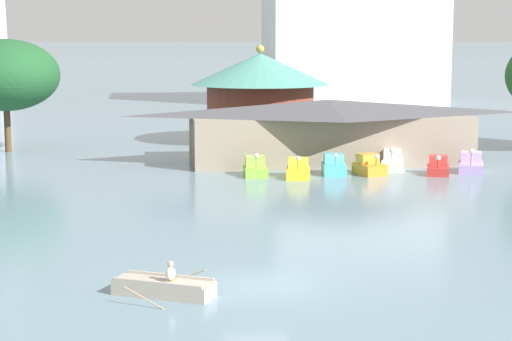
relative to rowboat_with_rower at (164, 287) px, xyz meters
name	(u,v)px	position (x,y,z in m)	size (l,w,h in m)	color
ground_plane	(257,286)	(3.45, 0.74, -0.30)	(2000.00, 2000.00, 0.00)	slate
rowboat_with_rower	(164,287)	(0.00, 0.00, 0.00)	(3.79, 3.51, 1.44)	#ADA393
pedal_boat_lime	(255,168)	(6.60, 26.70, 0.20)	(1.59, 2.59, 1.63)	#8CCC3F
pedal_boat_yellow	(298,170)	(9.30, 25.64, 0.19)	(2.01, 3.05, 1.58)	yellow
pedal_boat_cyan	(334,166)	(11.88, 26.66, 0.24)	(1.74, 2.47, 1.54)	#4CB7CC
pedal_boat_orange	(369,166)	(14.19, 26.28, 0.24)	(2.04, 2.55, 1.48)	orange
pedal_boat_white	(392,162)	(16.27, 28.00, 0.25)	(2.22, 3.16, 1.72)	white
pedal_boat_red	(438,167)	(18.78, 25.77, 0.19)	(2.15, 2.74, 1.41)	red
pedal_boat_lavender	(471,164)	(21.36, 26.61, 0.22)	(2.49, 3.22, 1.73)	#B299D8
boathouse	(328,129)	(12.68, 32.64, 2.06)	(21.48, 8.96, 4.54)	gray
green_roof_pavilion	(260,93)	(9.23, 44.60, 4.00)	(11.87, 11.87, 8.35)	brown
shoreline_tree_tall_left	(5,75)	(-11.40, 41.11, 5.76)	(8.51, 8.51, 8.89)	brown
background_building_block	(353,22)	(26.95, 85.90, 10.54)	(23.10, 13.77, 21.64)	silver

